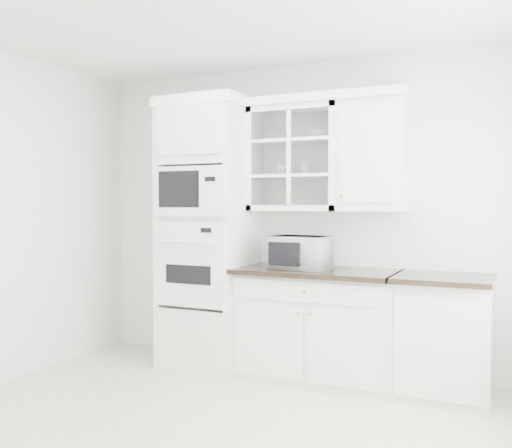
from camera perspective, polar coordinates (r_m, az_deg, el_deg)
The scene contains 13 objects.
ground at distance 3.83m, azimuth -5.74°, elevation -20.32°, with size 4.00×3.50×0.01m, color beige.
room_shell at distance 3.93m, azimuth -2.57°, elevation 6.70°, with size 4.00×3.50×2.70m.
oven_column at distance 5.15m, azimuth -4.79°, elevation -0.88°, with size 0.76×0.68×2.40m.
base_cabinet_run at distance 4.84m, azimuth 6.18°, elevation -9.87°, with size 1.32×0.67×0.92m.
extra_base_cabinet at distance 4.62m, azimuth 18.19°, elevation -10.54°, with size 0.72×0.67×0.92m.
upper_cabinet_glass at distance 4.97m, azimuth 4.02°, elevation 6.52°, with size 0.80×0.33×0.90m.
upper_cabinet_solid at distance 4.77m, azimuth 11.66°, elevation 6.68°, with size 0.55×0.33×0.90m, color white.
crown_molding at distance 5.05m, azimuth 2.80°, elevation 12.01°, with size 2.14×0.38×0.07m, color white.
countertop_microwave at distance 4.76m, azimuth 4.52°, elevation -2.84°, with size 0.47×0.39×0.27m, color white.
bowl_a at distance 5.04m, azimuth 2.27°, elevation 8.57°, with size 0.20×0.20×0.05m, color white.
bowl_b at distance 4.93m, azimuth 6.33°, elevation 8.81°, with size 0.21×0.21×0.07m, color white.
cup_a at distance 5.01m, azimuth 2.70°, elevation 5.41°, with size 0.12×0.12×0.09m, color white.
cup_b at distance 4.93m, azimuth 4.94°, elevation 5.51°, with size 0.11×0.11×0.10m, color white.
Camera 1 is at (1.83, -3.03, 1.46)m, focal length 40.00 mm.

